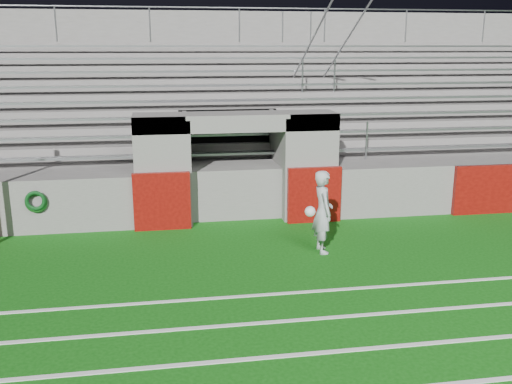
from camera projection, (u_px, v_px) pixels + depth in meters
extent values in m
plane|color=#0E530D|center=(261.00, 272.00, 10.71)|extent=(90.00, 90.00, 0.00)
cube|color=white|center=(298.00, 355.00, 7.84)|extent=(28.00, 0.09, 0.01)
cube|color=white|center=(283.00, 321.00, 8.79)|extent=(28.00, 0.09, 0.01)
cube|color=white|center=(271.00, 294.00, 9.75)|extent=(28.00, 0.09, 0.01)
cube|color=slate|center=(161.00, 170.00, 13.45)|extent=(1.20, 1.00, 2.60)
cube|color=slate|center=(309.00, 165.00, 14.01)|extent=(1.20, 1.00, 2.60)
cube|color=black|center=(228.00, 156.00, 15.37)|extent=(2.60, 0.20, 2.50)
cube|color=slate|center=(187.00, 166.00, 14.13)|extent=(0.10, 2.20, 2.50)
cube|color=slate|center=(278.00, 163.00, 14.50)|extent=(0.10, 2.20, 2.50)
cube|color=slate|center=(236.00, 122.00, 13.46)|extent=(4.80, 1.00, 0.40)
cube|color=slate|center=(220.00, 146.00, 17.45)|extent=(26.00, 8.00, 0.20)
cube|color=slate|center=(220.00, 166.00, 17.60)|extent=(26.00, 8.00, 1.05)
cube|color=#5C0A07|center=(162.00, 201.00, 13.07)|extent=(1.30, 0.15, 1.35)
cube|color=#5C0A07|center=(314.00, 195.00, 13.64)|extent=(1.30, 0.15, 1.35)
cube|color=#5C0A07|center=(494.00, 189.00, 14.39)|extent=(2.20, 0.15, 1.25)
cube|color=gray|center=(232.00, 153.00, 14.57)|extent=(23.00, 0.28, 0.06)
cube|color=slate|center=(228.00, 149.00, 15.39)|extent=(24.00, 0.75, 0.38)
cube|color=gray|center=(228.00, 134.00, 15.19)|extent=(23.00, 0.28, 0.06)
cube|color=slate|center=(225.00, 138.00, 16.06)|extent=(24.00, 0.75, 0.76)
cube|color=gray|center=(225.00, 117.00, 15.82)|extent=(23.00, 0.28, 0.06)
cube|color=slate|center=(222.00, 127.00, 16.73)|extent=(24.00, 0.75, 1.14)
cube|color=gray|center=(222.00, 100.00, 16.44)|extent=(23.00, 0.28, 0.06)
cube|color=slate|center=(219.00, 118.00, 17.40)|extent=(24.00, 0.75, 1.52)
cube|color=gray|center=(219.00, 85.00, 17.06)|extent=(23.00, 0.28, 0.06)
cube|color=slate|center=(217.00, 109.00, 18.07)|extent=(24.00, 0.75, 1.90)
cube|color=gray|center=(216.00, 71.00, 17.69)|extent=(23.00, 0.28, 0.06)
cube|color=slate|center=(214.00, 101.00, 18.74)|extent=(24.00, 0.75, 2.28)
cube|color=gray|center=(214.00, 58.00, 18.31)|extent=(23.00, 0.28, 0.06)
cube|color=slate|center=(212.00, 93.00, 19.41)|extent=(24.00, 0.75, 2.66)
cube|color=gray|center=(212.00, 46.00, 18.93)|extent=(23.00, 0.28, 0.06)
cube|color=slate|center=(210.00, 90.00, 20.04)|extent=(26.00, 0.60, 5.29)
cylinder|color=#A5A8AD|center=(329.00, 142.00, 14.63)|extent=(0.05, 0.05, 1.00)
cylinder|color=#A5A8AD|center=(303.00, 76.00, 17.12)|extent=(0.05, 0.05, 1.00)
cylinder|color=#A5A8AD|center=(282.00, 26.00, 19.62)|extent=(0.05, 0.05, 1.00)
cylinder|color=#A5A8AD|center=(303.00, 59.00, 17.00)|extent=(0.05, 6.02, 3.08)
cylinder|color=#A5A8AD|center=(367.00, 141.00, 14.79)|extent=(0.05, 0.05, 1.00)
cylinder|color=#A5A8AD|center=(335.00, 75.00, 17.28)|extent=(0.05, 0.05, 1.00)
cylinder|color=#A5A8AD|center=(311.00, 27.00, 19.77)|extent=(0.05, 0.05, 1.00)
cylinder|color=#A5A8AD|center=(335.00, 58.00, 17.16)|extent=(0.05, 6.02, 3.08)
cylinder|color=#A5A8AD|center=(56.00, 24.00, 18.42)|extent=(0.05, 0.05, 1.10)
cylinder|color=#A5A8AD|center=(150.00, 24.00, 18.89)|extent=(0.05, 0.05, 1.10)
cylinder|color=#A5A8AD|center=(239.00, 25.00, 19.37)|extent=(0.05, 0.05, 1.10)
cylinder|color=#A5A8AD|center=(325.00, 25.00, 19.84)|extent=(0.05, 0.05, 1.10)
cylinder|color=#A5A8AD|center=(406.00, 26.00, 20.31)|extent=(0.05, 0.05, 1.10)
cylinder|color=#A5A8AD|center=(484.00, 26.00, 20.78)|extent=(0.05, 0.05, 1.10)
cylinder|color=#A5A8AD|center=(210.00, 7.00, 19.07)|extent=(24.00, 0.05, 0.05)
imported|color=#A8ADB2|center=(323.00, 212.00, 11.60)|extent=(0.42, 0.63, 1.71)
sphere|color=white|center=(310.00, 211.00, 11.42)|extent=(0.22, 0.22, 0.22)
torus|color=#0D4311|center=(36.00, 202.00, 12.62)|extent=(0.49, 0.09, 0.49)
torus|color=#0C3E15|center=(35.00, 201.00, 12.56)|extent=(0.45, 0.09, 0.45)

